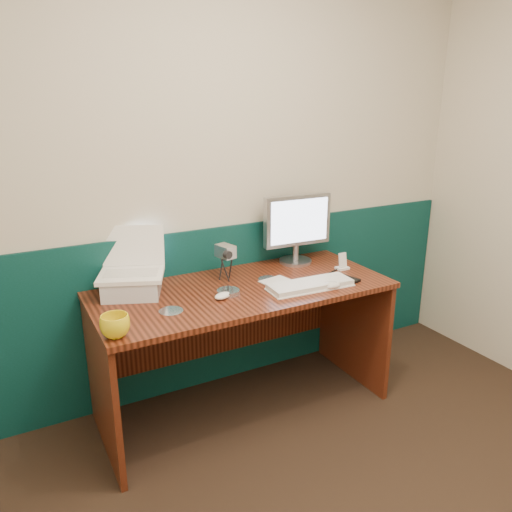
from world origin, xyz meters
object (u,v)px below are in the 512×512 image
laptop (129,252)px  monitor (296,229)px  keyboard (310,285)px  desk (243,349)px  mug (115,326)px  camcorder (226,262)px

laptop → monitor: size_ratio=0.75×
monitor → keyboard: (-0.16, -0.40, -0.20)m
desk → laptop: size_ratio=4.94×
mug → desk: bearing=19.3°
laptop → mug: laptop is taller
mug → camcorder: bearing=30.0°
mug → monitor: bearing=21.7°
laptop → desk: bearing=4.6°
laptop → monitor: (1.03, 0.05, -0.02)m
mug → keyboard: bearing=4.6°
keyboard → mug: mug is taller
laptop → monitor: 1.03m
desk → monitor: monitor is taller
laptop → mug: bearing=-91.2°
desk → camcorder: bearing=101.5°
desk → camcorder: camcorder is taller
desk → laptop: (-0.55, 0.17, 0.61)m
laptop → camcorder: laptop is taller
desk → keyboard: keyboard is taller
laptop → keyboard: size_ratio=0.70×
desk → keyboard: bearing=-28.9°
monitor → mug: monitor is taller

